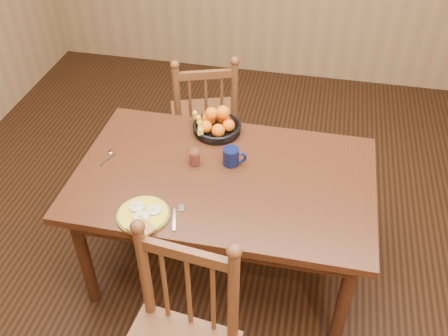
% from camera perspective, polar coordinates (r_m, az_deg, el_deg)
% --- Properties ---
extents(room, '(4.52, 5.02, 2.72)m').
position_cam_1_polar(room, '(2.33, -0.00, 10.41)').
color(room, black).
rests_on(room, ground).
extents(dining_table, '(1.60, 1.00, 0.75)m').
position_cam_1_polar(dining_table, '(2.73, -0.00, -2.16)').
color(dining_table, black).
rests_on(dining_table, ground).
extents(chair_far, '(0.58, 0.56, 1.01)m').
position_cam_1_polar(chair_far, '(3.56, -2.22, 5.71)').
color(chair_far, '#4A2816').
rests_on(chair_far, ground).
extents(breakfast_plate, '(0.26, 0.31, 0.04)m').
position_cam_1_polar(breakfast_plate, '(2.47, -9.22, -5.31)').
color(breakfast_plate, '#59601E').
rests_on(breakfast_plate, dining_table).
extents(fork, '(0.06, 0.18, 0.00)m').
position_cam_1_polar(fork, '(2.46, -5.43, -5.44)').
color(fork, silver).
rests_on(fork, dining_table).
extents(spoon, '(0.06, 0.16, 0.01)m').
position_cam_1_polar(spoon, '(2.88, -12.93, 1.52)').
color(spoon, silver).
rests_on(spoon, dining_table).
extents(coffee_mug, '(0.13, 0.09, 0.10)m').
position_cam_1_polar(coffee_mug, '(2.72, 0.88, 1.33)').
color(coffee_mug, '#0B123C').
rests_on(coffee_mug, dining_table).
extents(juice_glass, '(0.06, 0.06, 0.09)m').
position_cam_1_polar(juice_glass, '(2.73, -3.37, 1.19)').
color(juice_glass, silver).
rests_on(juice_glass, dining_table).
extents(fruit_bowl, '(0.32, 0.29, 0.17)m').
position_cam_1_polar(fruit_bowl, '(2.96, -0.91, 5.03)').
color(fruit_bowl, black).
rests_on(fruit_bowl, dining_table).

